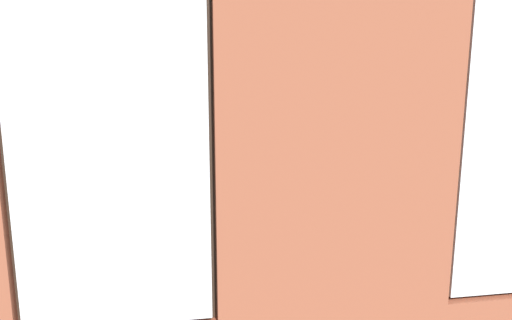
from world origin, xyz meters
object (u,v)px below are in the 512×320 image
at_px(couch_left, 487,223).
at_px(potted_plant_corner_near_left, 396,149).
at_px(potted_plant_between_couches, 449,282).
at_px(potted_plant_by_left_couch, 399,183).
at_px(potted_plant_foreground_right, 56,158).
at_px(potted_plant_mid_room_small, 313,202).
at_px(remote_gray, 196,202).
at_px(candle_jar, 243,196).
at_px(couch_by_window, 277,314).
at_px(table_plant_small, 216,188).
at_px(papasan_chair, 163,179).
at_px(cup_ceramic, 264,191).
at_px(coffee_table, 233,203).
at_px(remote_silver, 233,198).

bearing_deg(couch_left, potted_plant_corner_near_left, 178.92).
relative_size(potted_plant_corner_near_left, potted_plant_between_couches, 1.69).
height_order(potted_plant_by_left_couch, potted_plant_foreground_right, potted_plant_foreground_right).
bearing_deg(potted_plant_mid_room_small, remote_gray, 2.73).
bearing_deg(candle_jar, couch_by_window, 87.54).
height_order(table_plant_small, papasan_chair, papasan_chair).
height_order(couch_by_window, papasan_chair, couch_by_window).
distance_m(cup_ceramic, papasan_chair, 1.73).
height_order(couch_by_window, candle_jar, couch_by_window).
distance_m(couch_by_window, papasan_chair, 4.04).
bearing_deg(potted_plant_corner_near_left, remote_gray, 28.63).
height_order(potted_plant_foreground_right, potted_plant_between_couches, potted_plant_foreground_right).
xyz_separation_m(candle_jar, potted_plant_corner_near_left, (-2.84, -1.87, 0.18)).
bearing_deg(potted_plant_corner_near_left, couch_left, 86.63).
height_order(coffee_table, potted_plant_foreground_right, potted_plant_foreground_right).
bearing_deg(potted_plant_foreground_right, couch_by_window, 119.32).
distance_m(remote_silver, potted_plant_foreground_right, 2.97).
distance_m(couch_left, potted_plant_foreground_right, 5.90).
xyz_separation_m(cup_ceramic, potted_plant_foreground_right, (2.86, -1.54, 0.21)).
xyz_separation_m(couch_left, candle_jar, (2.68, -0.89, 0.19)).
xyz_separation_m(potted_plant_mid_room_small, potted_plant_by_left_couch, (-1.38, -0.48, 0.07)).
relative_size(candle_jar, potted_plant_foreground_right, 0.10).
distance_m(table_plant_small, potted_plant_corner_near_left, 3.55).
relative_size(coffee_table, potted_plant_corner_near_left, 1.30).
height_order(couch_left, papasan_chair, couch_left).
xyz_separation_m(couch_by_window, papasan_chair, (0.88, -3.94, 0.11)).
xyz_separation_m(remote_gray, papasan_chair, (0.41, -1.42, -0.03)).
height_order(coffee_table, potted_plant_mid_room_small, potted_plant_mid_room_small).
relative_size(couch_by_window, potted_plant_between_couches, 2.66).
bearing_deg(potted_plant_by_left_couch, table_plant_small, 7.02).
height_order(papasan_chair, potted_plant_mid_room_small, papasan_chair).
distance_m(potted_plant_foreground_right, potted_plant_between_couches, 5.76).
distance_m(papasan_chair, potted_plant_foreground_right, 1.63).
xyz_separation_m(couch_left, potted_plant_corner_near_left, (-0.16, -2.76, 0.37)).
relative_size(couch_by_window, cup_ceramic, 22.19).
relative_size(couch_left, potted_plant_mid_room_small, 3.51).
height_order(couch_left, table_plant_small, couch_left).
bearing_deg(potted_plant_foreground_right, candle_jar, 144.44).
relative_size(couch_left, cup_ceramic, 23.99).
bearing_deg(papasan_chair, remote_gray, 106.28).
xyz_separation_m(potted_plant_by_left_couch, potted_plant_between_couches, (1.00, 3.03, -0.01)).
bearing_deg(table_plant_small, papasan_chair, -59.95).
height_order(cup_ceramic, potted_plant_foreground_right, potted_plant_foreground_right).
xyz_separation_m(table_plant_small, potted_plant_between_couches, (-1.59, 2.71, -0.12)).
bearing_deg(potted_plant_by_left_couch, remote_silver, 10.07).
relative_size(cup_ceramic, potted_plant_mid_room_small, 0.15).
xyz_separation_m(couch_left, papasan_chair, (3.67, -2.31, 0.11)).
distance_m(coffee_table, remote_silver, 0.06).
distance_m(candle_jar, potted_plant_mid_room_small, 0.91).
bearing_deg(remote_silver, potted_plant_by_left_couch, -169.81).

